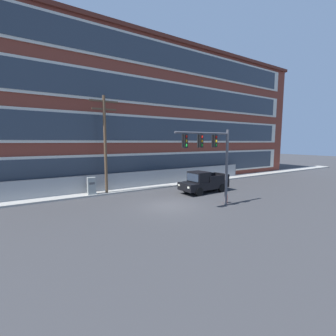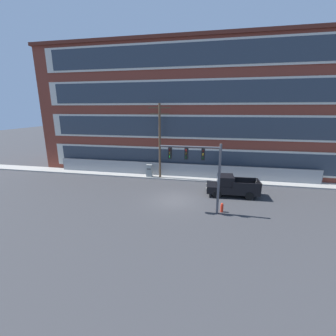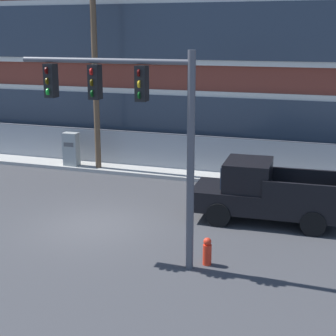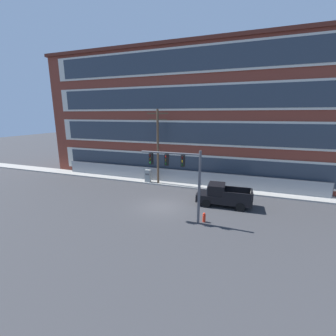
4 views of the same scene
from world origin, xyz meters
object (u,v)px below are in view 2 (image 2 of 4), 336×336
(traffic_signal_mast, at_px, (200,163))
(pickup_truck_black, at_px, (231,186))
(fire_hydrant, at_px, (222,208))
(electrical_cabinet, at_px, (149,171))
(utility_pole_near_corner, at_px, (160,138))

(traffic_signal_mast, height_order, pickup_truck_black, traffic_signal_mast)
(fire_hydrant, bearing_deg, electrical_cabinet, 136.79)
(traffic_signal_mast, distance_m, electrical_cabinet, 11.16)
(traffic_signal_mast, distance_m, fire_hydrant, 4.28)
(utility_pole_near_corner, bearing_deg, traffic_signal_mast, -58.07)
(electrical_cabinet, xyz_separation_m, fire_hydrant, (8.52, -8.00, -0.47))
(fire_hydrant, bearing_deg, traffic_signal_mast, -169.42)
(traffic_signal_mast, distance_m, pickup_truck_black, 6.07)
(electrical_cabinet, bearing_deg, traffic_signal_mast, -51.77)
(utility_pole_near_corner, bearing_deg, pickup_truck_black, -26.98)
(traffic_signal_mast, height_order, utility_pole_near_corner, utility_pole_near_corner)
(utility_pole_near_corner, bearing_deg, electrical_cabinet, -178.84)
(pickup_truck_black, relative_size, utility_pole_near_corner, 0.57)
(utility_pole_near_corner, xyz_separation_m, fire_hydrant, (7.16, -8.03, -4.58))
(traffic_signal_mast, bearing_deg, utility_pole_near_corner, 121.93)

